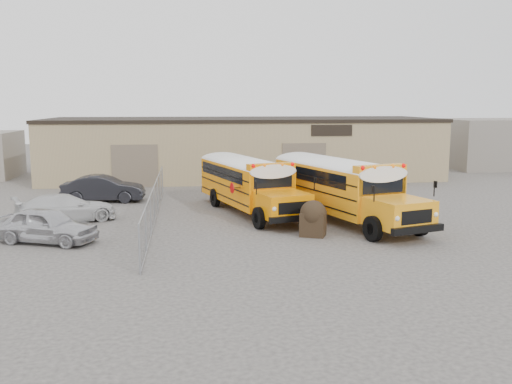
{
  "coord_description": "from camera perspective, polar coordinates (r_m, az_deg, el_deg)",
  "views": [
    {
      "loc": [
        -4.27,
        -25.25,
        5.86
      ],
      "look_at": [
        -1.07,
        1.75,
        1.6
      ],
      "focal_mm": 40.0,
      "sensor_mm": 36.0,
      "label": 1
    }
  ],
  "objects": [
    {
      "name": "warehouse",
      "position": [
        45.58,
        -1.38,
        4.52
      ],
      "size": [
        30.2,
        10.2,
        4.67
      ],
      "color": "tan",
      "rests_on": "ground"
    },
    {
      "name": "tarp_bundle",
      "position": [
        25.41,
        5.74,
        -2.58
      ],
      "size": [
        1.36,
        1.3,
        1.6
      ],
      "color": "black",
      "rests_on": "ground"
    },
    {
      "name": "ground",
      "position": [
        26.27,
        2.77,
        -4.0
      ],
      "size": [
        120.0,
        120.0,
        0.0
      ],
      "primitive_type": "plane",
      "color": "#413E3C",
      "rests_on": "ground"
    },
    {
      "name": "school_bus_right",
      "position": [
        34.53,
        2.58,
        2.18
      ],
      "size": [
        5.77,
        11.04,
        3.15
      ],
      "color": "#FF9F17",
      "rests_on": "ground"
    },
    {
      "name": "car_white",
      "position": [
        29.74,
        -18.47,
        -1.54
      ],
      "size": [
        5.24,
        3.76,
        1.41
      ],
      "primitive_type": "imported",
      "rotation": [
        0.0,
        0.0,
        1.98
      ],
      "color": "silver",
      "rests_on": "ground"
    },
    {
      "name": "chainlink_fence",
      "position": [
        28.73,
        -10.12,
        -1.17
      ],
      "size": [
        0.07,
        18.07,
        1.81
      ],
      "color": "gray",
      "rests_on": "ground"
    },
    {
      "name": "school_bus_left",
      "position": [
        36.53,
        -4.43,
        2.37
      ],
      "size": [
        5.19,
        10.43,
        2.97
      ],
      "color": "orange",
      "rests_on": "ground"
    },
    {
      "name": "car_dark",
      "position": [
        35.26,
        -15.02,
        0.33
      ],
      "size": [
        4.88,
        1.91,
        1.58
      ],
      "primitive_type": "imported",
      "rotation": [
        0.0,
        0.0,
        1.52
      ],
      "color": "black",
      "rests_on": "ground"
    },
    {
      "name": "distant_building_right",
      "position": [
        56.9,
        23.11,
        4.51
      ],
      "size": [
        10.0,
        8.0,
        4.4
      ],
      "primitive_type": "cube",
      "color": "gray",
      "rests_on": "ground"
    },
    {
      "name": "car_silver",
      "position": [
        25.68,
        -20.24,
        -3.14
      ],
      "size": [
        4.73,
        3.24,
        1.5
      ],
      "primitive_type": "imported",
      "rotation": [
        0.0,
        0.0,
        1.2
      ],
      "color": "silver",
      "rests_on": "ground"
    }
  ]
}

